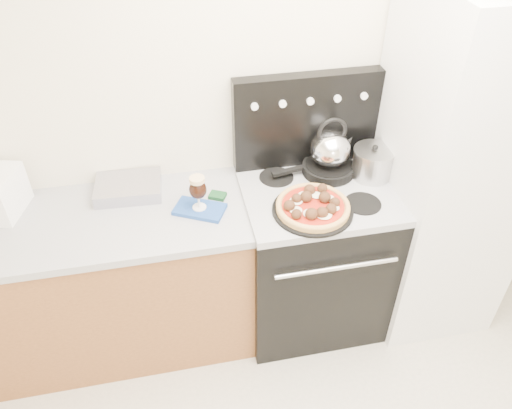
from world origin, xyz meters
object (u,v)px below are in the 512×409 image
object	(u,v)px
fridge	(449,172)
skillet	(328,168)
base_cabinet	(111,286)
beer_glass	(198,193)
stove_body	(311,258)
pizza_pan	(313,210)
pizza	(313,205)
oven_mitt	(200,209)
stock_pot	(372,164)
tea_kettle	(331,146)

from	to	relation	value
fridge	skillet	size ratio (longest dim) A/B	6.93
base_cabinet	beer_glass	size ratio (longest dim) A/B	8.01
stove_body	pizza_pan	size ratio (longest dim) A/B	2.27
pizza	base_cabinet	bearing A→B (deg)	170.11
pizza_pan	beer_glass	bearing A→B (deg)	165.61
stove_body	pizza_pan	bearing A→B (deg)	-116.05
oven_mitt	beer_glass	xyz separation A→B (m)	(0.00, 0.00, 0.10)
oven_mitt	pizza	size ratio (longest dim) A/B	0.68
fridge	beer_glass	distance (m)	1.30
fridge	stock_pot	xyz separation A→B (m)	(-0.39, 0.09, 0.04)
fridge	oven_mitt	bearing A→B (deg)	179.76
stove_body	stock_pot	size ratio (longest dim) A/B	4.31
fridge	skillet	world-z (taller)	fridge
fridge	oven_mitt	distance (m)	1.30
pizza_pan	stove_body	bearing A→B (deg)	63.95
stove_body	tea_kettle	bearing A→B (deg)	55.41
pizza	skillet	size ratio (longest dim) A/B	1.28
fridge	pizza_pan	bearing A→B (deg)	-170.52
pizza_pan	pizza	bearing A→B (deg)	0.00
base_cabinet	pizza_pan	distance (m)	1.16
pizza	oven_mitt	bearing A→B (deg)	165.61
skillet	tea_kettle	bearing A→B (deg)	0.00
tea_kettle	stock_pot	distance (m)	0.24
oven_mitt	beer_glass	size ratio (longest dim) A/B	1.32
oven_mitt	pizza_pan	bearing A→B (deg)	-14.39
stove_body	pizza	xyz separation A→B (m)	(-0.08, -0.15, 0.52)
pizza	skillet	distance (m)	0.34
pizza	stove_body	bearing A→B (deg)	63.95
pizza_pan	pizza	world-z (taller)	pizza
stove_body	tea_kettle	xyz separation A→B (m)	(0.10, 0.14, 0.64)
oven_mitt	pizza_pan	size ratio (longest dim) A/B	0.62
tea_kettle	fridge	bearing A→B (deg)	2.49
pizza	tea_kettle	world-z (taller)	tea_kettle
fridge	pizza_pan	size ratio (longest dim) A/B	4.90
fridge	pizza	bearing A→B (deg)	-170.52
stove_body	stock_pot	distance (m)	0.64
pizza_pan	base_cabinet	bearing A→B (deg)	170.11
pizza	skillet	bearing A→B (deg)	59.68
fridge	skillet	xyz separation A→B (m)	(-0.60, 0.17, -0.01)
stove_body	skillet	size ratio (longest dim) A/B	3.21
stock_pot	beer_glass	bearing A→B (deg)	-174.43
oven_mitt	stock_pot	bearing A→B (deg)	5.57
beer_glass	stock_pot	size ratio (longest dim) A/B	0.89
fridge	oven_mitt	world-z (taller)	fridge
oven_mitt	beer_glass	bearing A→B (deg)	0.00
pizza	stock_pot	bearing A→B (deg)	30.30
fridge	pizza	distance (m)	0.79
beer_glass	skillet	world-z (taller)	beer_glass
stove_body	oven_mitt	bearing A→B (deg)	-178.14
base_cabinet	fridge	world-z (taller)	fridge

